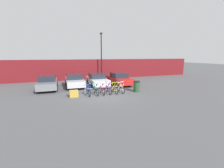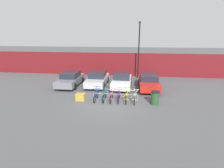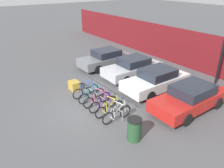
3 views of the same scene
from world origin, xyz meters
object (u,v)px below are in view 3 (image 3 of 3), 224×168
at_px(car_grey, 106,58).
at_px(car_red, 190,98).
at_px(bicycle_teal, 92,95).
at_px(bike_rack, 102,99).
at_px(bicycle_white, 117,114).
at_px(bicycle_purple, 103,104).
at_px(trash_bin, 134,129).
at_px(cargo_crate, 74,86).
at_px(bicycle_blue, 86,91).
at_px(bicycle_pink, 97,99).
at_px(car_silver, 133,67).
at_px(car_white, 156,80).
at_px(bicycle_yellow, 109,109).

height_order(car_grey, car_red, same).
distance_m(bicycle_teal, car_grey, 5.61).
distance_m(bike_rack, bicycle_white, 1.53).
relative_size(bicycle_purple, car_grey, 0.40).
relative_size(trash_bin, cargo_crate, 1.47).
height_order(bicycle_blue, bicycle_pink, same).
relative_size(car_silver, cargo_crate, 6.12).
distance_m(bicycle_pink, car_silver, 4.66).
bearing_deg(car_white, bicycle_yellow, -80.69).
distance_m(bicycle_yellow, car_grey, 6.99).
distance_m(bicycle_blue, trash_bin, 4.59).
bearing_deg(car_red, bicycle_yellow, -117.88).
xyz_separation_m(car_white, trash_bin, (2.81, -4.20, -0.17)).
height_order(bicycle_white, trash_bin, bicycle_white).
relative_size(car_silver, trash_bin, 4.16).
xyz_separation_m(car_red, cargo_crate, (-5.65, -3.89, -0.42)).
xyz_separation_m(bike_rack, car_silver, (-2.26, 4.06, 0.21)).
xyz_separation_m(bicycle_blue, bicycle_purple, (1.83, 0.00, 0.00)).
xyz_separation_m(bicycle_white, trash_bin, (1.53, -0.23, 0.14)).
distance_m(bicycle_yellow, bicycle_white, 0.63).
height_order(bicycle_white, car_silver, car_silver).
bearing_deg(bicycle_teal, car_silver, 111.37).
bearing_deg(bicycle_white, bike_rack, 175.56).
distance_m(car_grey, car_white, 5.24).
relative_size(bicycle_blue, car_white, 0.39).
distance_m(bicycle_pink, bicycle_purple, 0.60).
distance_m(bicycle_teal, car_red, 5.31).
distance_m(bike_rack, trash_bin, 3.08).
distance_m(car_silver, car_red, 5.17).
bearing_deg(car_silver, trash_bin, -39.86).
bearing_deg(bike_rack, car_silver, 119.12).
xyz_separation_m(bicycle_white, car_silver, (-3.78, 4.21, 0.31)).
distance_m(car_silver, trash_bin, 6.93).
bearing_deg(car_grey, car_white, 2.40).
xyz_separation_m(bike_rack, car_red, (2.89, 3.62, 0.21)).
distance_m(bicycle_teal, car_silver, 4.46).
xyz_separation_m(bicycle_teal, car_grey, (-4.15, 3.75, 0.31)).
relative_size(bicycle_yellow, car_red, 0.38).
bearing_deg(trash_bin, bicycle_blue, 177.12).
height_order(bicycle_blue, bicycle_teal, same).
relative_size(car_grey, car_silver, 0.99).
bearing_deg(bicycle_pink, bike_rack, 29.90).
bearing_deg(bicycle_blue, car_grey, 129.99).
bearing_deg(bicycle_teal, bicycle_pink, 2.66).
bearing_deg(bicycle_pink, trash_bin, -1.07).
distance_m(bicycle_purple, car_silver, 4.94).
height_order(bicycle_pink, car_white, car_white).
distance_m(car_white, car_red, 2.65).
bearing_deg(car_white, bicycle_purple, -89.15).
relative_size(bicycle_white, trash_bin, 1.66).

